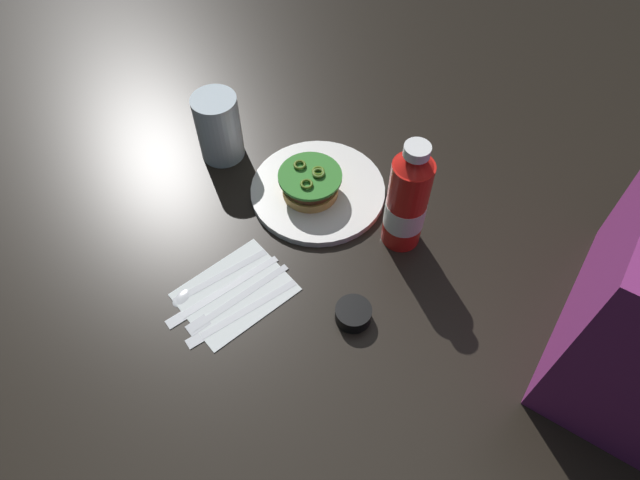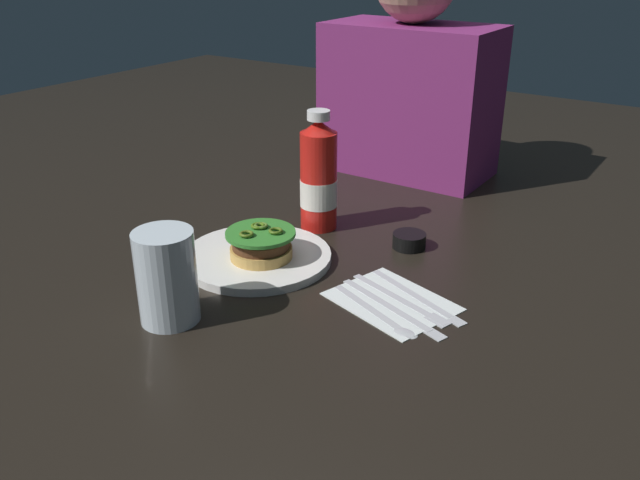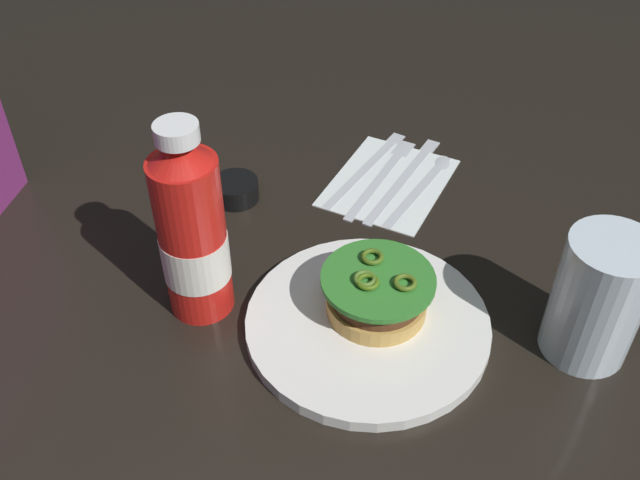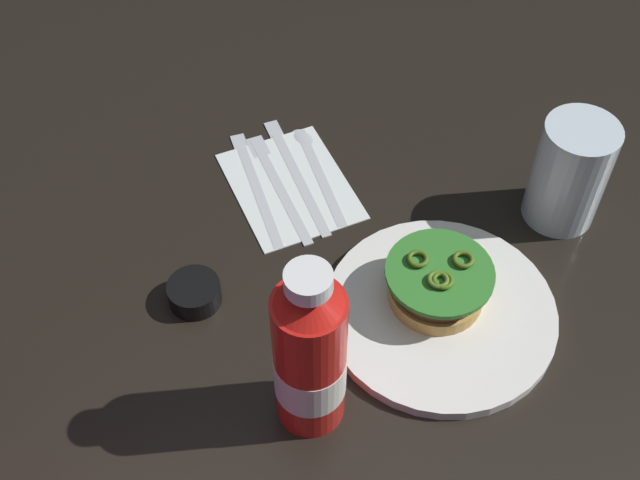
{
  "view_description": "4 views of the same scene",
  "coord_description": "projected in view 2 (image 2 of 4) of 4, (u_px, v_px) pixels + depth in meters",
  "views": [
    {
      "loc": [
        0.59,
        0.34,
        0.79
      ],
      "look_at": [
        0.15,
        0.05,
        0.06
      ],
      "focal_mm": 31.11,
      "sensor_mm": 36.0,
      "label": 1
    },
    {
      "loc": [
        0.67,
        -0.8,
        0.49
      ],
      "look_at": [
        0.13,
        0.0,
        0.05
      ],
      "focal_mm": 37.23,
      "sensor_mm": 36.0,
      "label": 2
    },
    {
      "loc": [
        -0.46,
        -0.07,
        0.54
      ],
      "look_at": [
        0.09,
        0.03,
        0.05
      ],
      "focal_mm": 39.74,
      "sensor_mm": 36.0,
      "label": 3
    },
    {
      "loc": [
        -0.27,
        0.39,
        0.73
      ],
      "look_at": [
        0.14,
        0.04,
        0.07
      ],
      "focal_mm": 45.9,
      "sensor_mm": 36.0,
      "label": 4
    }
  ],
  "objects": [
    {
      "name": "dinner_plate",
      "position": [
        257.0,
        257.0,
        1.11
      ],
      "size": [
        0.25,
        0.25,
        0.01
      ],
      "primitive_type": "cylinder",
      "color": "white",
      "rests_on": "ground_plane"
    },
    {
      "name": "condiment_cup",
      "position": [
        409.0,
        240.0,
        1.15
      ],
      "size": [
        0.06,
        0.06,
        0.03
      ],
      "primitive_type": "cylinder",
      "color": "black",
      "rests_on": "ground_plane"
    },
    {
      "name": "ketchup_bottle",
      "position": [
        319.0,
        178.0,
        1.2
      ],
      "size": [
        0.07,
        0.07,
        0.22
      ],
      "color": "red",
      "rests_on": "ground_plane"
    },
    {
      "name": "diner_person",
      "position": [
        411.0,
        80.0,
        1.45
      ],
      "size": [
        0.37,
        0.2,
        0.5
      ],
      "color": "#7A2767",
      "rests_on": "ground_plane"
    },
    {
      "name": "fork_utensil",
      "position": [
        407.0,
        301.0,
        0.98
      ],
      "size": [
        0.19,
        0.07,
        0.0
      ],
      "color": "silver",
      "rests_on": "napkin"
    },
    {
      "name": "spoon_utensil",
      "position": [
        384.0,
        316.0,
        0.94
      ],
      "size": [
        0.17,
        0.08,
        0.0
      ],
      "color": "silver",
      "rests_on": "napkin"
    },
    {
      "name": "burger_sandwich",
      "position": [
        261.0,
        244.0,
        1.08
      ],
      "size": [
        0.11,
        0.11,
        0.05
      ],
      "color": "tan",
      "rests_on": "dinner_plate"
    },
    {
      "name": "butter_knife",
      "position": [
        422.0,
        298.0,
        0.99
      ],
      "size": [
        0.19,
        0.09,
        0.0
      ],
      "color": "silver",
      "rests_on": "napkin"
    },
    {
      "name": "water_glass",
      "position": [
        167.0,
        277.0,
        0.91
      ],
      "size": [
        0.08,
        0.08,
        0.13
      ],
      "primitive_type": "cylinder",
      "color": "silver",
      "rests_on": "ground_plane"
    },
    {
      "name": "ground_plane",
      "position": [
        258.0,
        251.0,
        1.15
      ],
      "size": [
        3.0,
        3.0,
        0.0
      ],
      "primitive_type": "plane",
      "color": "black"
    },
    {
      "name": "steak_knife",
      "position": [
        398.0,
        309.0,
        0.96
      ],
      "size": [
        0.2,
        0.08,
        0.0
      ],
      "color": "silver",
      "rests_on": "napkin"
    },
    {
      "name": "napkin",
      "position": [
        392.0,
        301.0,
        0.98
      ],
      "size": [
        0.2,
        0.18,
        0.0
      ],
      "primitive_type": "cube",
      "rotation": [
        0.0,
        0.0,
        -0.29
      ],
      "color": "white",
      "rests_on": "ground_plane"
    }
  ]
}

